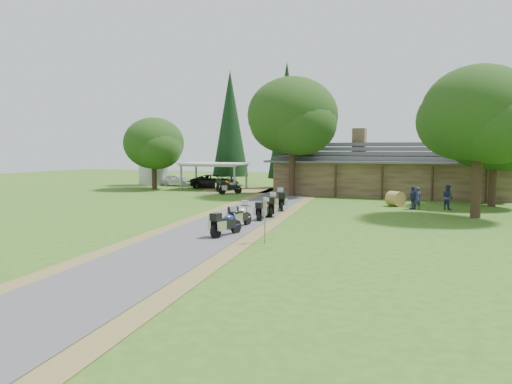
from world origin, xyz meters
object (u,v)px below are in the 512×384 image
at_px(motorcycle_row_a, 226,222).
at_px(motorcycle_row_d, 272,205).
at_px(silo, 153,156).
at_px(car_white_sedan, 177,178).
at_px(carport, 214,176).
at_px(motorcycle_carport_a, 225,184).
at_px(lodge, 389,168).
at_px(motorcycle_row_b, 240,215).
at_px(motorcycle_row_c, 263,209).
at_px(car_dark_suv, 215,178).
at_px(motorcycle_carport_b, 230,187).
at_px(hay_bale, 395,199).
at_px(motorcycle_row_e, 281,200).

height_order(motorcycle_row_a, motorcycle_row_d, motorcycle_row_d).
xyz_separation_m(silo, motorcycle_row_a, (22.60, -27.56, -2.74)).
relative_size(car_white_sedan, motorcycle_row_d, 2.48).
bearing_deg(motorcycle_row_a, motorcycle_row_d, 16.32).
relative_size(carport, motorcycle_carport_a, 3.06).
bearing_deg(lodge, motorcycle_row_b, -102.08).
height_order(motorcycle_row_b, motorcycle_row_c, motorcycle_row_b).
distance_m(car_dark_suv, motorcycle_carport_b, 7.48).
distance_m(motorcycle_row_b, motorcycle_carport_a, 22.83).
height_order(carport, motorcycle_row_d, carport).
bearing_deg(silo, motorcycle_carport_b, -28.15).
relative_size(lodge, motorcycle_row_d, 10.27).
relative_size(carport, motorcycle_row_c, 3.47).
xyz_separation_m(motorcycle_row_c, motorcycle_carport_b, (-9.05, 14.60, 0.08)).
bearing_deg(motorcycle_row_d, hay_bale, -53.49).
xyz_separation_m(motorcycle_row_e, motorcycle_carport_a, (-10.16, 12.17, -0.01)).
distance_m(motorcycle_row_a, motorcycle_carport_b, 22.55).
distance_m(motorcycle_row_e, motorcycle_carport_a, 15.86).
bearing_deg(motorcycle_carport_a, car_dark_suv, 57.20).
height_order(motorcycle_row_e, motorcycle_carport_b, motorcycle_row_e).
distance_m(silo, carport, 10.20).
relative_size(lodge, motorcycle_row_e, 9.98).
relative_size(carport, motorcycle_carport_b, 3.10).
bearing_deg(car_white_sedan, motorcycle_row_c, -132.63).
bearing_deg(carport, motorcycle_row_c, -60.13).
height_order(carport, motorcycle_row_c, carport).
distance_m(carport, car_white_sedan, 7.00).
relative_size(silo, motorcycle_carport_b, 3.29).
xyz_separation_m(motorcycle_row_d, motorcycle_carport_a, (-10.65, 15.22, 0.01)).
height_order(silo, motorcycle_carport_b, silo).
bearing_deg(motorcycle_row_b, motorcycle_row_c, 3.35).
distance_m(carport, motorcycle_row_c, 22.56).
relative_size(motorcycle_row_c, motorcycle_carport_b, 0.89).
xyz_separation_m(carport, hay_bale, (19.24, -8.36, -0.84)).
distance_m(motorcycle_row_a, motorcycle_row_c, 5.91).
bearing_deg(carport, motorcycle_row_b, -64.39).
bearing_deg(motorcycle_carport_b, motorcycle_carport_a, 76.02).
height_order(carport, hay_bale, carport).
bearing_deg(lodge, motorcycle_row_d, -105.29).
bearing_deg(motorcycle_row_d, motorcycle_row_b, 164.63).
xyz_separation_m(motorcycle_row_b, motorcycle_row_d, (-0.01, 4.97, 0.02)).
bearing_deg(hay_bale, motorcycle_carport_a, 158.57).
distance_m(lodge, motorcycle_row_b, 23.55).
height_order(carport, motorcycle_carport_a, carport).
bearing_deg(motorcycle_carport_b, motorcycle_row_e, -98.34).
relative_size(motorcycle_carport_b, hay_bale, 1.87).
xyz_separation_m(silo, motorcycle_row_c, (22.25, -21.66, -2.79)).
bearing_deg(motorcycle_row_c, hay_bale, -34.82).
distance_m(lodge, motorcycle_carport_a, 15.91).
bearing_deg(car_dark_suv, lodge, -109.76).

